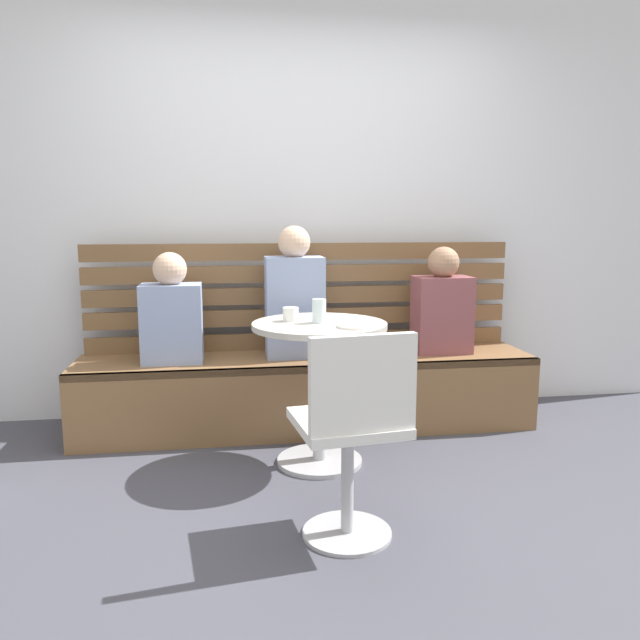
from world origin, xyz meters
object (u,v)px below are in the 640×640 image
object	(u,v)px
cafe_table	(320,366)
cup_glass_tall	(319,311)
plate_small	(355,326)
person_child_middle	(442,306)
person_adult	(295,299)
cup_ceramic_white	(291,314)
white_chair	(353,429)
person_child_left	(172,314)
booth_bench	(308,392)

from	to	relation	value
cafe_table	cup_glass_tall	distance (m)	0.28
cup_glass_tall	plate_small	world-z (taller)	cup_glass_tall
person_child_middle	plate_small	bearing A→B (deg)	-133.83
person_adult	cup_glass_tall	distance (m)	0.59
cup_ceramic_white	cup_glass_tall	bearing A→B (deg)	-29.09
white_chair	person_adult	bearing A→B (deg)	92.85
white_chair	plate_small	xyz separation A→B (m)	(0.14, 0.65, 0.28)
person_child_left	cup_ceramic_white	distance (m)	0.79
booth_bench	cup_glass_tall	size ratio (longest dim) A/B	22.50
white_chair	cup_glass_tall	bearing A→B (deg)	90.74
person_child_left	person_child_middle	world-z (taller)	person_child_middle
person_adult	plate_small	xyz separation A→B (m)	(0.21, -0.74, -0.04)
white_chair	cup_glass_tall	world-z (taller)	cup_glass_tall
person_adult	person_child_middle	xyz separation A→B (m)	(0.90, -0.02, -0.06)
person_child_left	person_child_middle	xyz separation A→B (m)	(1.61, 0.02, 0.01)
booth_bench	cup_ceramic_white	bearing A→B (deg)	-106.93
cafe_table	person_child_middle	world-z (taller)	person_child_middle
person_adult	cup_glass_tall	size ratio (longest dim) A/B	6.45
cafe_table	cup_ceramic_white	size ratio (longest dim) A/B	9.25
person_child_left	cup_glass_tall	bearing A→B (deg)	-35.49
booth_bench	cafe_table	size ratio (longest dim) A/B	3.65
person_adult	plate_small	world-z (taller)	person_adult
person_adult	cafe_table	bearing A→B (deg)	-83.92
booth_bench	cup_glass_tall	world-z (taller)	cup_glass_tall
cafe_table	person_child_left	size ratio (longest dim) A/B	1.18
booth_bench	cup_glass_tall	bearing A→B (deg)	-91.41
person_child_left	booth_bench	bearing A→B (deg)	1.27
cafe_table	white_chair	distance (m)	0.82
white_chair	person_adult	size ratio (longest dim) A/B	1.10
cafe_table	person_child_left	distance (m)	0.96
cup_ceramic_white	cup_glass_tall	size ratio (longest dim) A/B	0.67
cafe_table	plate_small	size ratio (longest dim) A/B	4.35
booth_bench	person_child_left	distance (m)	0.92
white_chair	person_child_middle	bearing A→B (deg)	58.80
booth_bench	cup_ceramic_white	distance (m)	0.75
booth_bench	person_child_left	bearing A→B (deg)	-178.73
cafe_table	person_adult	bearing A→B (deg)	96.08
white_chair	person_adult	xyz separation A→B (m)	(-0.07, 1.39, 0.32)
person_child_middle	booth_bench	bearing A→B (deg)	-179.57
cafe_table	white_chair	bearing A→B (deg)	-89.48
person_child_middle	cup_ceramic_white	xyz separation A→B (m)	(-0.98, -0.50, 0.05)
cup_ceramic_white	cafe_table	bearing A→B (deg)	-26.42
person_child_middle	cup_ceramic_white	distance (m)	1.10
person_child_left	cafe_table	bearing A→B (deg)	-35.06
person_child_left	plate_small	world-z (taller)	person_child_left
white_chair	cup_ceramic_white	distance (m)	0.95
booth_bench	plate_small	world-z (taller)	plate_small
cafe_table	person_adult	size ratio (longest dim) A/B	0.96
person_adult	cup_glass_tall	world-z (taller)	person_adult
booth_bench	plate_small	bearing A→B (deg)	-79.26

